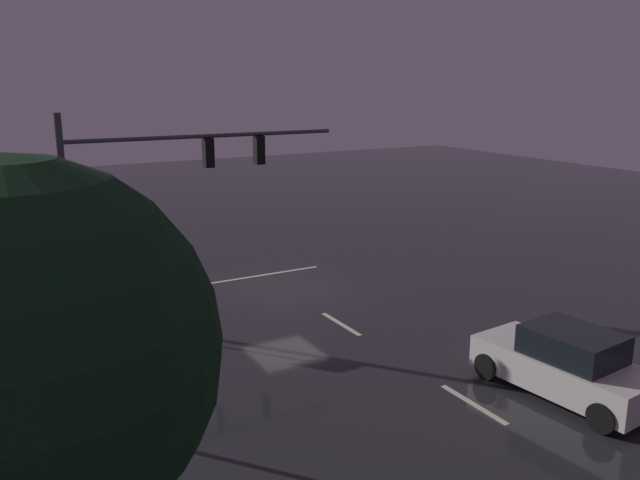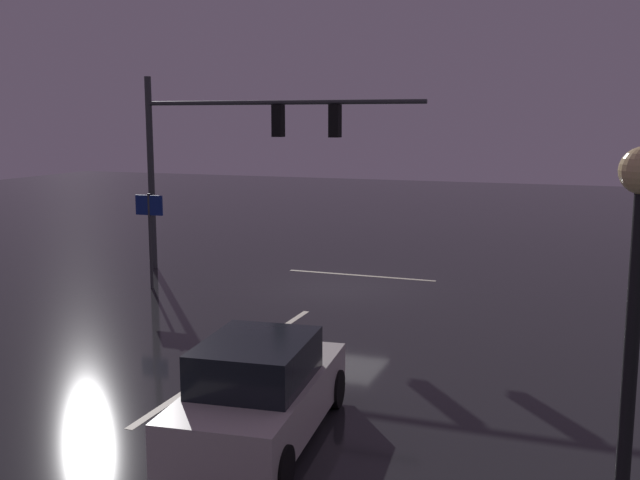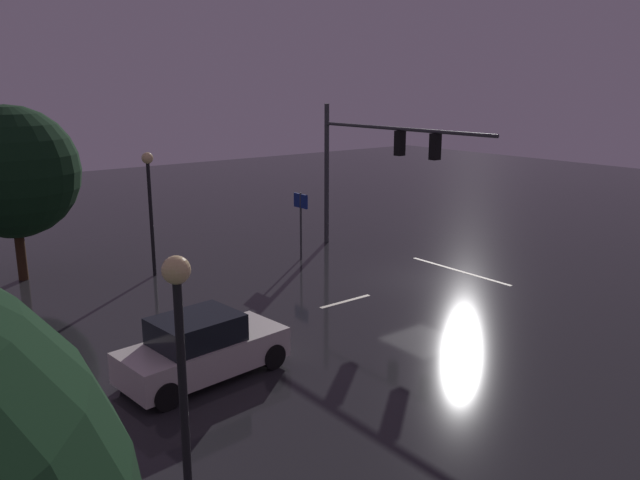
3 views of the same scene
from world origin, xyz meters
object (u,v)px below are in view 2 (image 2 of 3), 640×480
street_lamp_left_kerb (635,303)px  route_sign (150,220)px  traffic_signal_assembly (234,139)px  car_approaching (260,392)px

street_lamp_left_kerb → route_sign: size_ratio=1.68×
traffic_signal_assembly → street_lamp_left_kerb: size_ratio=1.96×
traffic_signal_assembly → street_lamp_left_kerb: bearing=128.2°
traffic_signal_assembly → street_lamp_left_kerb: (-11.43, 14.53, -1.02)m
traffic_signal_assembly → car_approaching: bearing=118.2°
car_approaching → street_lamp_left_kerb: 6.58m
street_lamp_left_kerb → route_sign: street_lamp_left_kerb is taller
car_approaching → route_sign: bearing=-48.8°
traffic_signal_assembly → car_approaching: traffic_signal_assembly is taller
traffic_signal_assembly → car_approaching: 13.59m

